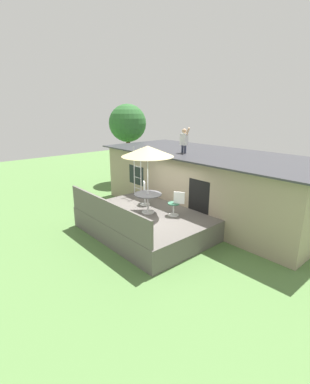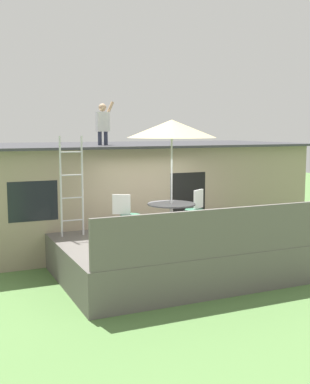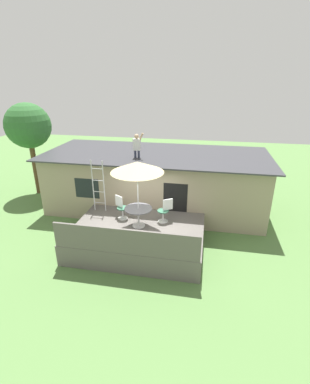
{
  "view_description": "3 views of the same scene",
  "coord_description": "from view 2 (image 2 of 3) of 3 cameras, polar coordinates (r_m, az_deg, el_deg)",
  "views": [
    {
      "loc": [
        7.72,
        -6.3,
        4.63
      ],
      "look_at": [
        -0.49,
        0.87,
        1.35
      ],
      "focal_mm": 26.14,
      "sensor_mm": 36.0,
      "label": 1
    },
    {
      "loc": [
        -4.6,
        -9.28,
        3.14
      ],
      "look_at": [
        -0.09,
        0.78,
        1.72
      ],
      "focal_mm": 45.65,
      "sensor_mm": 36.0,
      "label": 2
    },
    {
      "loc": [
        2.36,
        -8.96,
        6.07
      ],
      "look_at": [
        0.49,
        0.82,
        1.94
      ],
      "focal_mm": 26.07,
      "sensor_mm": 36.0,
      "label": 3
    }
  ],
  "objects": [
    {
      "name": "patio_umbrella",
      "position": [
        10.44,
        1.97,
        7.38
      ],
      "size": [
        1.9,
        1.9,
        2.54
      ],
      "color": "silver",
      "rests_on": "deck"
    },
    {
      "name": "patio_table",
      "position": [
        10.58,
        1.93,
        -2.2
      ],
      "size": [
        1.04,
        1.04,
        0.74
      ],
      "color": "silver",
      "rests_on": "deck"
    },
    {
      "name": "step_ladder",
      "position": [
        10.79,
        -9.7,
        0.64
      ],
      "size": [
        0.52,
        0.04,
        2.2
      ],
      "color": "silver",
      "rests_on": "deck"
    },
    {
      "name": "deck",
      "position": [
        10.71,
        2.15,
        -7.47
      ],
      "size": [
        4.89,
        3.59,
        0.8
      ],
      "primitive_type": "cube",
      "color": "#605B56",
      "rests_on": "ground"
    },
    {
      "name": "deck_railing",
      "position": [
        9.03,
        7.11,
        -4.79
      ],
      "size": [
        4.79,
        0.08,
        0.9
      ],
      "primitive_type": "cube",
      "color": "#605B56",
      "rests_on": "deck"
    },
    {
      "name": "patio_chair_right",
      "position": [
        11.51,
        4.78,
        -2.09
      ],
      "size": [
        0.57,
        0.45,
        0.92
      ],
      "rotation": [
        0.0,
        0.0,
        -2.59
      ],
      "color": "silver",
      "rests_on": "deck"
    },
    {
      "name": "person_figure",
      "position": [
        12.62,
        -6.1,
        8.24
      ],
      "size": [
        0.47,
        0.2,
        1.11
      ],
      "color": "#33384C",
      "rests_on": "house"
    },
    {
      "name": "house",
      "position": [
        13.79,
        -4.48,
        -0.03
      ],
      "size": [
        10.5,
        4.5,
        2.74
      ],
      "color": "gray",
      "rests_on": "ground"
    },
    {
      "name": "patio_chair_left",
      "position": [
        10.75,
        -3.27,
        -2.76
      ],
      "size": [
        0.57,
        0.45,
        0.92
      ],
      "rotation": [
        0.0,
        0.0,
        -0.56
      ],
      "color": "silver",
      "rests_on": "deck"
    },
    {
      "name": "ground_plane",
      "position": [
        10.82,
        2.14,
        -9.52
      ],
      "size": [
        40.0,
        40.0,
        0.0
      ],
      "primitive_type": "plane",
      "color": "#567F42"
    }
  ]
}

